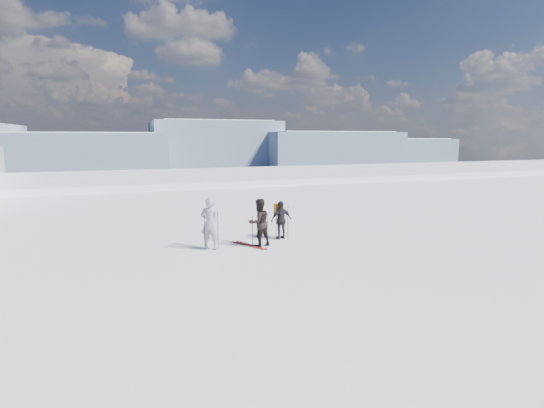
{
  "coord_description": "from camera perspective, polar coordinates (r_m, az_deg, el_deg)",
  "views": [
    {
      "loc": [
        -6.78,
        -10.87,
        3.99
      ],
      "look_at": [
        -1.7,
        3.0,
        1.67
      ],
      "focal_mm": 28.0,
      "sensor_mm": 36.0,
      "label": 1
    }
  ],
  "objects": [
    {
      "name": "lake_basin",
      "position": [
        42.74,
        -10.39,
        -5.43
      ],
      "size": [
        820.0,
        820.0,
        71.62
      ],
      "color": "white",
      "rests_on": "ground"
    },
    {
      "name": "far_mountain_range",
      "position": [
        467.21,
        -15.74,
        7.23
      ],
      "size": [
        770.0,
        110.0,
        53.0
      ],
      "color": "slate",
      "rests_on": "ground"
    },
    {
      "name": "skier_grey",
      "position": [
        15.36,
        -8.33,
        -2.6
      ],
      "size": [
        0.82,
        0.72,
        1.89
      ],
      "primitive_type": "imported",
      "rotation": [
        0.0,
        0.0,
        2.66
      ],
      "color": "#9599A3",
      "rests_on": "ground"
    },
    {
      "name": "skier_dark",
      "position": [
        15.63,
        -1.76,
        -2.52
      ],
      "size": [
        1.01,
        0.88,
        1.78
      ],
      "primitive_type": "imported",
      "rotation": [
        0.0,
        0.0,
        3.4
      ],
      "color": "black",
      "rests_on": "ground"
    },
    {
      "name": "skier_pack",
      "position": [
        16.78,
        1.25,
        -2.16
      ],
      "size": [
        0.94,
        0.49,
        1.53
      ],
      "primitive_type": "imported",
      "rotation": [
        0.0,
        0.0,
        3.28
      ],
      "color": "black",
      "rests_on": "ground"
    },
    {
      "name": "backpack",
      "position": [
        16.83,
        0.85,
        1.28
      ],
      "size": [
        0.35,
        0.23,
        0.45
      ],
      "primitive_type": "cube",
      "rotation": [
        0.0,
        0.0,
        3.28
      ],
      "color": "#C75B12",
      "rests_on": "skier_pack"
    },
    {
      "name": "ski_poles",
      "position": [
        15.86,
        -2.72,
        -3.26
      ],
      "size": [
        3.47,
        0.79,
        1.36
      ],
      "color": "black",
      "rests_on": "ground"
    },
    {
      "name": "skis_loose",
      "position": [
        15.9,
        -3.07,
        -5.56
      ],
      "size": [
        0.94,
        1.59,
        0.03
      ],
      "color": "black",
      "rests_on": "ground"
    }
  ]
}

